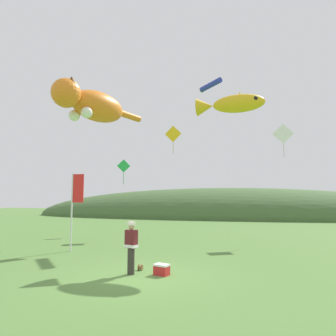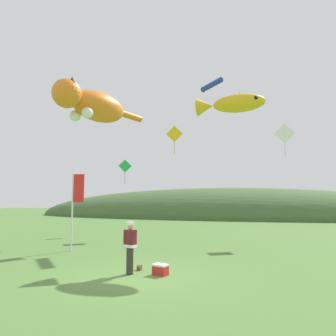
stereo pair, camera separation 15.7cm
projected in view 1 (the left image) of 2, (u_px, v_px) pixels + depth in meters
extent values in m
plane|color=#517A38|center=(137.00, 277.00, 9.76)|extent=(120.00, 120.00, 0.00)
ellipsoid|color=#426033|center=(221.00, 217.00, 41.53)|extent=(56.76, 15.74, 8.05)
cylinder|color=#332D28|center=(131.00, 261.00, 10.12)|extent=(0.24, 0.24, 0.88)
cube|color=#59191E|center=(131.00, 239.00, 10.20)|extent=(0.46, 0.36, 0.60)
cube|color=white|center=(131.00, 246.00, 10.17)|extent=(0.48, 0.39, 0.10)
sphere|color=tan|center=(131.00, 227.00, 10.24)|extent=(0.20, 0.20, 0.20)
cylinder|color=beige|center=(131.00, 224.00, 10.25)|extent=(0.30, 0.30, 0.09)
cylinder|color=beige|center=(131.00, 222.00, 10.26)|extent=(0.20, 0.20, 0.07)
cylinder|color=olive|center=(140.00, 267.00, 10.67)|extent=(0.13, 0.15, 0.15)
cylinder|color=brown|center=(139.00, 267.00, 10.69)|extent=(0.02, 0.21, 0.21)
cylinder|color=brown|center=(142.00, 267.00, 10.66)|extent=(0.02, 0.21, 0.21)
cube|color=red|center=(162.00, 270.00, 10.01)|extent=(0.55, 0.44, 0.30)
cube|color=white|center=(162.00, 265.00, 10.02)|extent=(0.56, 0.45, 0.06)
cylinder|color=silver|center=(72.00, 212.00, 14.71)|extent=(0.08, 0.08, 3.80)
cube|color=red|center=(78.00, 188.00, 14.75)|extent=(0.60, 0.03, 1.40)
ellipsoid|color=orange|center=(98.00, 107.00, 17.69)|extent=(3.04, 4.08, 1.74)
ellipsoid|color=white|center=(96.00, 111.00, 17.51)|extent=(1.79, 2.59, 0.95)
sphere|color=orange|center=(66.00, 93.00, 15.86)|extent=(1.56, 1.56, 1.56)
cone|color=#522A0A|center=(72.00, 81.00, 15.67)|extent=(0.71, 0.71, 0.52)
cone|color=#522A0A|center=(61.00, 84.00, 16.16)|extent=(0.71, 0.71, 0.52)
sphere|color=white|center=(87.00, 112.00, 16.27)|extent=(0.62, 0.62, 0.62)
sphere|color=white|center=(74.00, 116.00, 16.86)|extent=(0.62, 0.62, 0.62)
cylinder|color=orange|center=(130.00, 116.00, 19.97)|extent=(1.04, 1.94, 0.42)
ellipsoid|color=gold|center=(239.00, 104.00, 14.41)|extent=(2.51, 1.07, 0.87)
cone|color=gold|center=(205.00, 107.00, 14.91)|extent=(0.85, 0.91, 0.87)
cone|color=gold|center=(240.00, 96.00, 14.42)|extent=(0.43, 0.43, 0.41)
sphere|color=black|center=(256.00, 98.00, 13.88)|extent=(0.20, 0.20, 0.20)
cylinder|color=#2633A5|center=(211.00, 85.00, 20.41)|extent=(1.69, 1.73, 0.36)
torus|color=white|center=(202.00, 90.00, 21.30)|extent=(0.36, 0.35, 0.44)
cube|color=white|center=(283.00, 134.00, 19.57)|extent=(1.33, 0.07, 1.33)
cylinder|color=black|center=(283.00, 134.00, 19.58)|extent=(0.90, 0.05, 0.02)
cube|color=#A9A9A9|center=(284.00, 151.00, 19.46)|extent=(0.03, 0.01, 0.90)
cube|color=yellow|center=(173.00, 134.00, 22.81)|extent=(1.29, 0.05, 1.29)
cylinder|color=black|center=(173.00, 134.00, 22.82)|extent=(0.87, 0.04, 0.02)
cube|color=#A98511|center=(173.00, 148.00, 22.70)|extent=(0.03, 0.01, 0.90)
cube|color=green|center=(124.00, 166.00, 23.02)|extent=(0.90, 0.51, 1.02)
cylinder|color=black|center=(124.00, 166.00, 23.03)|extent=(0.61, 0.34, 0.02)
cube|color=#1A7C35|center=(123.00, 178.00, 22.92)|extent=(0.03, 0.02, 0.90)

